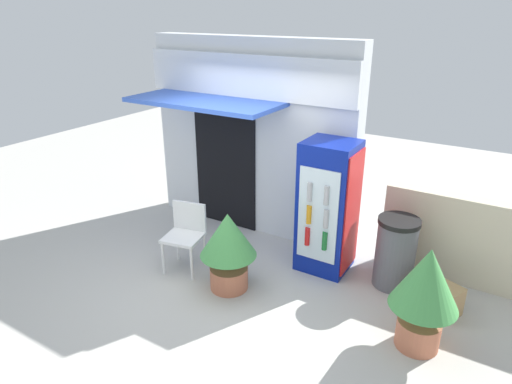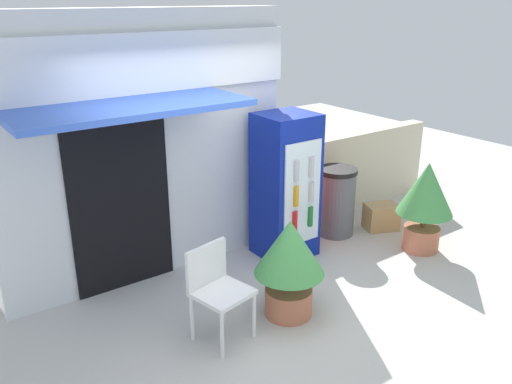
% 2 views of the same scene
% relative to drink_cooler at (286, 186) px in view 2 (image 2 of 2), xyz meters
% --- Properties ---
extents(ground, '(16.00, 16.00, 0.00)m').
position_rel_drink_cooler_xyz_m(ground, '(-1.09, -1.07, -0.87)').
color(ground, beige).
extents(storefront_building, '(3.28, 1.25, 2.87)m').
position_rel_drink_cooler_xyz_m(storefront_building, '(-1.50, 0.54, 0.62)').
color(storefront_building, silver).
rests_on(storefront_building, ground).
extents(drink_cooler, '(0.66, 0.65, 1.73)m').
position_rel_drink_cooler_xyz_m(drink_cooler, '(0.00, 0.00, 0.00)').
color(drink_cooler, navy).
rests_on(drink_cooler, ground).
extents(plastic_chair, '(0.55, 0.53, 0.89)m').
position_rel_drink_cooler_xyz_m(plastic_chair, '(-1.57, -0.95, -0.34)').
color(plastic_chair, white).
rests_on(plastic_chair, ground).
extents(potted_plant_near_shop, '(0.69, 0.69, 1.01)m').
position_rel_drink_cooler_xyz_m(potted_plant_near_shop, '(-0.81, -1.07, -0.25)').
color(potted_plant_near_shop, '#BC6B4C').
rests_on(potted_plant_near_shop, ground).
extents(potted_plant_curbside, '(0.67, 0.67, 1.13)m').
position_rel_drink_cooler_xyz_m(potted_plant_curbside, '(1.42, -0.92, -0.17)').
color(potted_plant_curbside, '#BC6B4C').
rests_on(potted_plant_curbside, ground).
extents(trash_bin, '(0.50, 0.50, 0.91)m').
position_rel_drink_cooler_xyz_m(trash_bin, '(0.89, 0.05, -0.41)').
color(trash_bin, '#595960').
rests_on(trash_bin, ground).
extents(stone_boundary_wall, '(2.53, 0.22, 1.13)m').
position_rel_drink_cooler_xyz_m(stone_boundary_wall, '(1.86, 0.58, -0.30)').
color(stone_boundary_wall, beige).
rests_on(stone_boundary_wall, ground).
extents(cardboard_box, '(0.51, 0.44, 0.35)m').
position_rel_drink_cooler_xyz_m(cardboard_box, '(1.50, -0.21, -0.69)').
color(cardboard_box, tan).
rests_on(cardboard_box, ground).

